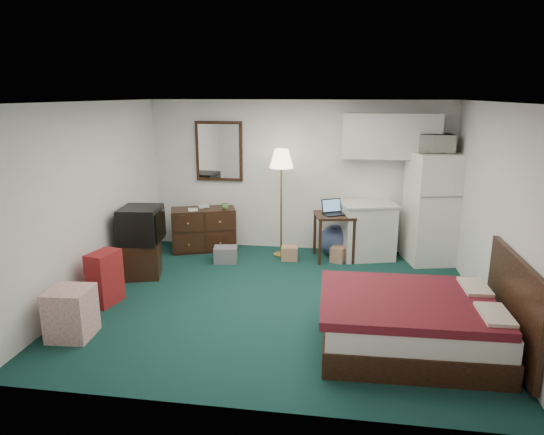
% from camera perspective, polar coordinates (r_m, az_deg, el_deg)
% --- Properties ---
extents(floor, '(5.00, 4.50, 0.01)m').
position_cam_1_polar(floor, '(6.35, 1.03, -9.74)').
color(floor, black).
rests_on(floor, ground).
extents(ceiling, '(5.00, 4.50, 0.01)m').
position_cam_1_polar(ceiling, '(5.79, 1.14, 13.45)').
color(ceiling, white).
rests_on(ceiling, walls).
extents(walls, '(5.01, 4.51, 2.50)m').
position_cam_1_polar(walls, '(5.95, 1.08, 1.32)').
color(walls, white).
rests_on(walls, floor).
extents(mirror, '(0.80, 0.06, 1.00)m').
position_cam_1_polar(mirror, '(8.29, -6.23, 7.76)').
color(mirror, white).
rests_on(mirror, walls).
extents(upper_cabinets, '(1.50, 0.35, 0.70)m').
position_cam_1_polar(upper_cabinets, '(7.88, 13.81, 9.29)').
color(upper_cabinets, silver).
rests_on(upper_cabinets, walls).
extents(headboard, '(0.06, 1.56, 1.00)m').
position_cam_1_polar(headboard, '(5.43, 26.51, -9.31)').
color(headboard, black).
rests_on(headboard, walls).
extents(dresser, '(1.15, 0.80, 0.72)m').
position_cam_1_polar(dresser, '(8.30, -8.04, -1.38)').
color(dresser, black).
rests_on(dresser, floor).
extents(floor_lamp, '(0.40, 0.40, 1.75)m').
position_cam_1_polar(floor_lamp, '(7.81, 1.09, 1.67)').
color(floor_lamp, gold).
rests_on(floor_lamp, floor).
extents(desk, '(0.70, 0.70, 0.74)m').
position_cam_1_polar(desk, '(7.82, 7.27, -2.25)').
color(desk, black).
rests_on(desk, floor).
extents(exercise_ball, '(0.55, 0.55, 0.51)m').
position_cam_1_polar(exercise_ball, '(8.05, 7.38, -2.64)').
color(exercise_ball, '#394A79').
rests_on(exercise_ball, floor).
extents(kitchen_counter, '(0.94, 0.80, 0.88)m').
position_cam_1_polar(kitchen_counter, '(7.96, 11.09, -1.60)').
color(kitchen_counter, silver).
rests_on(kitchen_counter, floor).
extents(fridge, '(0.85, 0.85, 1.73)m').
position_cam_1_polar(fridge, '(7.94, 18.35, 1.05)').
color(fridge, white).
rests_on(fridge, floor).
extents(bed, '(1.81, 1.43, 0.57)m').
position_cam_1_polar(bed, '(5.32, 15.89, -11.94)').
color(bed, '#440C14').
rests_on(bed, floor).
extents(tv_stand, '(0.64, 0.67, 0.51)m').
position_cam_1_polar(tv_stand, '(7.34, -15.02, -4.72)').
color(tv_stand, black).
rests_on(tv_stand, floor).
extents(suitcase, '(0.35, 0.47, 0.68)m').
position_cam_1_polar(suitcase, '(6.50, -19.07, -6.73)').
color(suitcase, maroon).
rests_on(suitcase, floor).
extents(retail_box, '(0.47, 0.47, 0.55)m').
position_cam_1_polar(retail_box, '(5.80, -22.56, -10.35)').
color(retail_box, silver).
rests_on(retail_box, floor).
extents(file_bin, '(0.40, 0.32, 0.25)m').
position_cam_1_polar(file_bin, '(7.71, -5.48, -4.35)').
color(file_bin, slate).
rests_on(file_bin, floor).
extents(cardboard_box_a, '(0.28, 0.24, 0.22)m').
position_cam_1_polar(cardboard_box_a, '(7.79, 2.07, -4.21)').
color(cardboard_box_a, '#AC734E').
rests_on(cardboard_box_a, floor).
extents(cardboard_box_b, '(0.28, 0.30, 0.25)m').
position_cam_1_polar(cardboard_box_b, '(7.77, 7.84, -4.28)').
color(cardboard_box_b, '#AC734E').
rests_on(cardboard_box_b, floor).
extents(laptop, '(0.42, 0.39, 0.23)m').
position_cam_1_polar(laptop, '(7.65, 7.38, 1.16)').
color(laptop, black).
rests_on(laptop, desk).
extents(crt_tv, '(0.62, 0.66, 0.52)m').
position_cam_1_polar(crt_tv, '(7.20, -15.14, -0.83)').
color(crt_tv, black).
rests_on(crt_tv, tv_stand).
extents(microwave, '(0.52, 0.33, 0.34)m').
position_cam_1_polar(microwave, '(7.79, 18.78, 8.49)').
color(microwave, white).
rests_on(microwave, fridge).
extents(book_a, '(0.15, 0.07, 0.21)m').
position_cam_1_polar(book_a, '(8.10, -9.86, 1.56)').
color(book_a, '#AC734E').
rests_on(book_a, dresser).
extents(book_b, '(0.18, 0.09, 0.24)m').
position_cam_1_polar(book_b, '(8.29, -8.69, 2.01)').
color(book_b, '#AC734E').
rests_on(book_b, dresser).
extents(mug, '(0.16, 0.15, 0.13)m').
position_cam_1_polar(mug, '(8.11, -5.58, 1.40)').
color(mug, '#588C44').
rests_on(mug, dresser).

